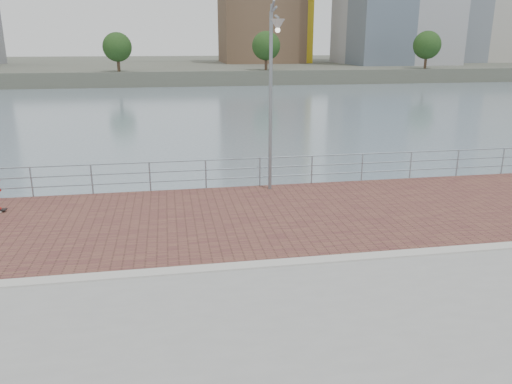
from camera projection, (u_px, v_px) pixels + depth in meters
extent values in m
plane|color=slate|center=(269.00, 335.00, 12.96)|extent=(400.00, 400.00, 0.00)
cube|color=brown|center=(247.00, 217.00, 15.77)|extent=(40.00, 6.80, 0.02)
cube|color=#B7B5AD|center=(270.00, 264.00, 12.37)|extent=(40.00, 0.40, 0.06)
cube|color=#4C5142|center=(175.00, 66.00, 128.06)|extent=(320.00, 95.00, 2.50)
cylinder|color=#8C9EA8|center=(32.00, 182.00, 17.62)|extent=(0.06, 0.06, 1.10)
cylinder|color=#8C9EA8|center=(92.00, 180.00, 17.96)|extent=(0.06, 0.06, 1.10)
cylinder|color=#8C9EA8|center=(150.00, 177.00, 18.30)|extent=(0.06, 0.06, 1.10)
cylinder|color=#8C9EA8|center=(206.00, 174.00, 18.64)|extent=(0.06, 0.06, 1.10)
cylinder|color=#8C9EA8|center=(260.00, 172.00, 18.99)|extent=(0.06, 0.06, 1.10)
cylinder|color=#8C9EA8|center=(312.00, 170.00, 19.33)|extent=(0.06, 0.06, 1.10)
cylinder|color=#8C9EA8|center=(362.00, 168.00, 19.67)|extent=(0.06, 0.06, 1.10)
cylinder|color=#8C9EA8|center=(410.00, 165.00, 20.01)|extent=(0.06, 0.06, 1.10)
cylinder|color=#8C9EA8|center=(457.00, 163.00, 20.35)|extent=(0.06, 0.06, 1.10)
cylinder|color=#8C9EA8|center=(503.00, 161.00, 20.69)|extent=(0.06, 0.06, 1.10)
cylinder|color=#8C9EA8|center=(233.00, 159.00, 18.66)|extent=(39.00, 0.05, 0.05)
cylinder|color=#8C9EA8|center=(233.00, 169.00, 18.76)|extent=(39.00, 0.05, 0.05)
cylinder|color=#8C9EA8|center=(233.00, 178.00, 18.87)|extent=(39.00, 0.05, 0.05)
cylinder|color=gray|center=(270.00, 105.00, 17.81)|extent=(0.13, 0.13, 6.30)
cylinder|color=gray|center=(274.00, 10.00, 16.40)|extent=(0.08, 1.05, 0.08)
cone|color=#B2B2AD|center=(278.00, 16.00, 15.97)|extent=(0.46, 0.46, 0.37)
cylinder|color=beige|center=(1.00, 212.00, 16.09)|extent=(0.07, 0.05, 0.06)
cylinder|color=beige|center=(3.00, 210.00, 16.23)|extent=(0.07, 0.05, 0.06)
cylinder|color=#473323|center=(118.00, 60.00, 82.62)|extent=(0.50, 0.50, 3.68)
sphere|color=#193814|center=(117.00, 47.00, 82.01)|extent=(4.73, 4.73, 4.73)
cylinder|color=#473323|center=(266.00, 59.00, 86.75)|extent=(0.50, 0.50, 3.83)
sphere|color=#193814|center=(266.00, 46.00, 86.12)|extent=(4.93, 4.93, 4.93)
cylinder|color=#473323|center=(426.00, 58.00, 91.72)|extent=(0.50, 0.50, 3.92)
sphere|color=#193814|center=(427.00, 45.00, 91.08)|extent=(5.04, 5.04, 5.04)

